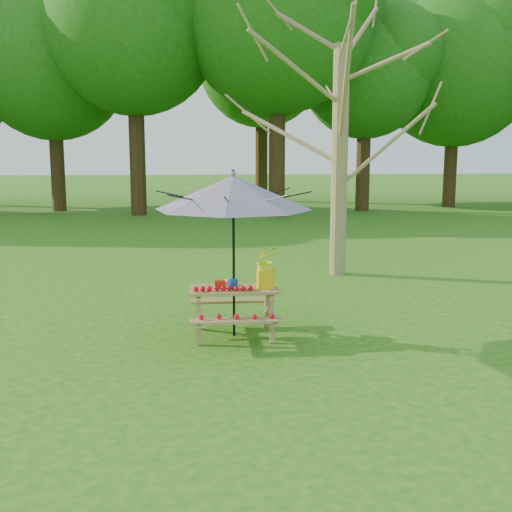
{
  "coord_description": "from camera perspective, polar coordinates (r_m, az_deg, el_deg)",
  "views": [
    {
      "loc": [
        3.74,
        -3.54,
        2.52
      ],
      "look_at": [
        4.55,
        4.88,
        1.1
      ],
      "focal_mm": 45.0,
      "sensor_mm": 36.0,
      "label": 1
    }
  ],
  "objects": [
    {
      "name": "picnic_table",
      "position": [
        8.72,
        -1.97,
        -5.05
      ],
      "size": [
        1.2,
        1.32,
        0.67
      ],
      "color": "#966A44",
      "rests_on": "ground"
    },
    {
      "name": "patio_umbrella",
      "position": [
        8.46,
        -2.03,
        5.64
      ],
      "size": [
        2.4,
        2.4,
        2.25
      ],
      "color": "black",
      "rests_on": "ground"
    },
    {
      "name": "produce_bins",
      "position": [
        8.65,
        -2.58,
        -2.48
      ],
      "size": [
        0.31,
        0.38,
        0.13
      ],
      "color": "red",
      "rests_on": "picnic_table"
    },
    {
      "name": "tomatoes_row",
      "position": [
        8.45,
        -2.92,
        -2.89
      ],
      "size": [
        0.77,
        0.13,
        0.07
      ],
      "primitive_type": null,
      "color": "red",
      "rests_on": "picnic_table"
    },
    {
      "name": "flower_bucket",
      "position": [
        8.59,
        0.87,
        -0.85
      ],
      "size": [
        0.35,
        0.31,
        0.57
      ],
      "color": "yellow",
      "rests_on": "picnic_table"
    }
  ]
}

